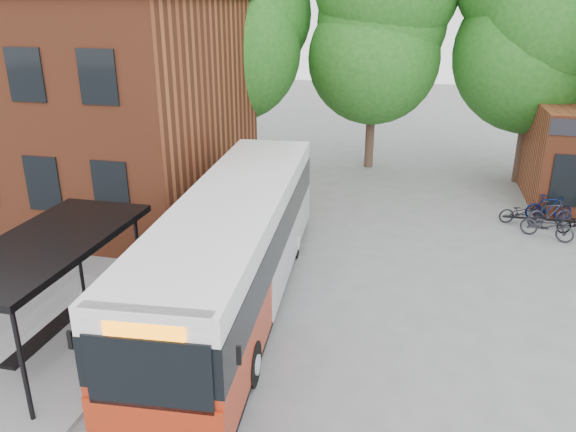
% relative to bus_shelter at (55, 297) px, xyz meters
% --- Properties ---
extents(ground, '(100.00, 100.00, 0.00)m').
position_rel_bus_shelter_xyz_m(ground, '(4.50, 1.00, -1.45)').
color(ground, slate).
extents(station_building, '(18.40, 10.40, 8.50)m').
position_rel_bus_shelter_xyz_m(station_building, '(-8.50, 10.00, 2.80)').
color(station_building, brown).
rests_on(station_building, ground).
extents(bus_shelter, '(3.60, 7.00, 2.90)m').
position_rel_bus_shelter_xyz_m(bus_shelter, '(0.00, 0.00, 0.00)').
color(bus_shelter, black).
rests_on(bus_shelter, ground).
extents(tree_0, '(7.92, 7.92, 11.00)m').
position_rel_bus_shelter_xyz_m(tree_0, '(-1.50, 17.00, 4.05)').
color(tree_0, '#1B5416').
rests_on(tree_0, ground).
extents(tree_1, '(7.92, 7.92, 10.40)m').
position_rel_bus_shelter_xyz_m(tree_1, '(5.50, 18.00, 3.75)').
color(tree_1, '#1B5416').
rests_on(tree_1, ground).
extents(tree_2, '(7.92, 7.92, 11.00)m').
position_rel_bus_shelter_xyz_m(tree_2, '(12.50, 17.00, 4.05)').
color(tree_2, '#1B5416').
rests_on(tree_2, ground).
extents(city_bus, '(3.63, 12.60, 3.16)m').
position_rel_bus_shelter_xyz_m(city_bus, '(3.31, 3.29, 0.13)').
color(city_bus, '#9C260F').
rests_on(city_bus, ground).
extents(bicycle_0, '(1.72, 0.87, 0.87)m').
position_rel_bus_shelter_xyz_m(bicycle_0, '(11.89, 11.38, -1.02)').
color(bicycle_0, black).
rests_on(bicycle_0, ground).
extents(bicycle_1, '(1.78, 0.69, 1.04)m').
position_rel_bus_shelter_xyz_m(bicycle_1, '(12.94, 11.91, -0.93)').
color(bicycle_1, '#06123F').
rests_on(bicycle_1, ground).
extents(bicycle_2, '(1.92, 1.33, 0.95)m').
position_rel_bus_shelter_xyz_m(bicycle_2, '(12.54, 10.00, -0.97)').
color(bicycle_2, '#21232A').
rests_on(bicycle_2, ground).
extents(bicycle_3, '(1.81, 1.01, 1.05)m').
position_rel_bus_shelter_xyz_m(bicycle_3, '(12.86, 11.18, -0.93)').
color(bicycle_3, '#23222D').
rests_on(bicycle_3, ground).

